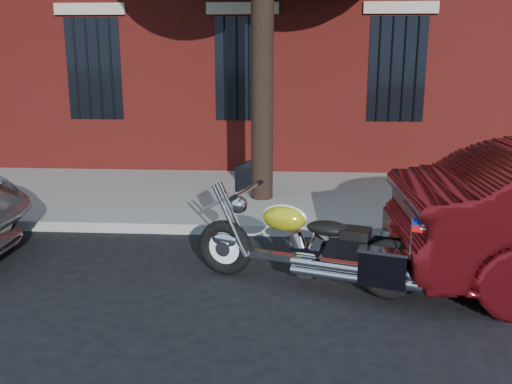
{
  "coord_description": "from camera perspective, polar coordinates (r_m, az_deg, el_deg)",
  "views": [
    {
      "loc": [
        1.01,
        -6.39,
        2.56
      ],
      "look_at": [
        0.54,
        0.8,
        0.77
      ],
      "focal_mm": 40.0,
      "sensor_mm": 36.0,
      "label": 1
    }
  ],
  "objects": [
    {
      "name": "ground",
      "position": [
        6.95,
        -4.9,
        -7.69
      ],
      "size": [
        120.0,
        120.0,
        0.0
      ],
      "primitive_type": "plane",
      "color": "black",
      "rests_on": "ground"
    },
    {
      "name": "curb",
      "position": [
        8.22,
        -3.48,
        -3.67
      ],
      "size": [
        40.0,
        0.16,
        0.15
      ],
      "primitive_type": "cube",
      "color": "gray",
      "rests_on": "ground"
    },
    {
      "name": "sidewalk",
      "position": [
        10.01,
        -2.15,
        -0.42
      ],
      "size": [
        40.0,
        3.6,
        0.15
      ],
      "primitive_type": "cube",
      "color": "gray",
      "rests_on": "ground"
    },
    {
      "name": "motorcycle",
      "position": [
        6.26,
        5.89,
        -5.76
      ],
      "size": [
        2.47,
        1.29,
        1.34
      ],
      "rotation": [
        0.0,
        0.0,
        -0.31
      ],
      "color": "black",
      "rests_on": "ground"
    }
  ]
}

